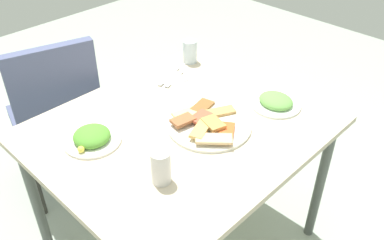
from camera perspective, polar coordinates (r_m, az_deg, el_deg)
name	(u,v)px	position (r m, az deg, el deg)	size (l,w,h in m)	color
dining_table	(181,140)	(1.70, -1.51, -2.80)	(1.10, 0.94, 0.72)	beige
dining_chair	(57,112)	(2.19, -17.98, 1.07)	(0.52, 0.52, 0.92)	#50577E
pide_platter	(208,124)	(1.64, 2.22, -0.59)	(0.33, 0.33, 0.04)	white
salad_plate_greens	(276,102)	(1.80, 11.36, 2.45)	(0.21, 0.21, 0.05)	white
salad_plate_rice	(92,137)	(1.61, -13.50, -2.32)	(0.22, 0.22, 0.06)	white
soda_can	(161,167)	(1.38, -4.27, -6.43)	(0.07, 0.07, 0.12)	silver
drinking_glass	(190,52)	(2.09, -0.28, 9.33)	(0.07, 0.07, 0.11)	silver
paper_napkin	(172,78)	(1.97, -2.80, 5.71)	(0.11, 0.11, 0.00)	white
fork	(174,79)	(1.96, -2.44, 5.63)	(0.16, 0.02, 0.01)	silver
spoon	(169,76)	(1.98, -3.16, 5.99)	(0.19, 0.02, 0.01)	silver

